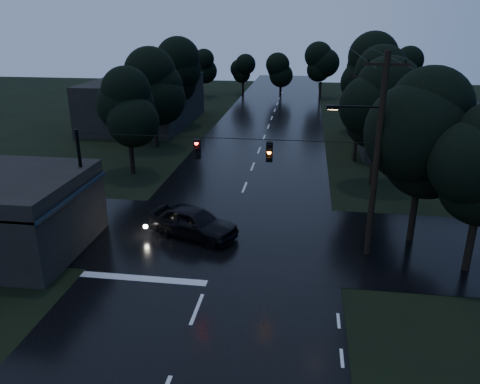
# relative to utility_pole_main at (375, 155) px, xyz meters

# --- Properties ---
(main_road) EXTENTS (12.00, 120.00, 0.02)m
(main_road) POSITION_rel_utility_pole_main_xyz_m (-7.41, 19.00, -5.26)
(main_road) COLOR black
(main_road) RESTS_ON ground
(cross_street) EXTENTS (60.00, 9.00, 0.02)m
(cross_street) POSITION_rel_utility_pole_main_xyz_m (-7.41, 1.00, -5.26)
(cross_street) COLOR black
(cross_street) RESTS_ON ground
(building_far_right) EXTENTS (10.00, 14.00, 4.40)m
(building_far_right) POSITION_rel_utility_pole_main_xyz_m (6.59, 23.00, -3.06)
(building_far_right) COLOR black
(building_far_right) RESTS_ON ground
(building_far_left) EXTENTS (10.00, 16.00, 5.00)m
(building_far_left) POSITION_rel_utility_pole_main_xyz_m (-21.41, 29.00, -2.76)
(building_far_left) COLOR black
(building_far_left) RESTS_ON ground
(utility_pole_main) EXTENTS (3.50, 0.30, 10.00)m
(utility_pole_main) POSITION_rel_utility_pole_main_xyz_m (0.00, 0.00, 0.00)
(utility_pole_main) COLOR black
(utility_pole_main) RESTS_ON ground
(utility_pole_far) EXTENTS (2.00, 0.30, 7.50)m
(utility_pole_far) POSITION_rel_utility_pole_main_xyz_m (0.89, 17.00, -1.38)
(utility_pole_far) COLOR black
(utility_pole_far) RESTS_ON ground
(anchor_pole_left) EXTENTS (0.18, 0.18, 6.00)m
(anchor_pole_left) POSITION_rel_utility_pole_main_xyz_m (-14.91, 0.00, -2.26)
(anchor_pole_left) COLOR black
(anchor_pole_left) RESTS_ON ground
(span_signals) EXTENTS (15.00, 0.37, 1.12)m
(span_signals) POSITION_rel_utility_pole_main_xyz_m (-6.85, -0.01, -0.01)
(span_signals) COLOR black
(span_signals) RESTS_ON ground
(tree_corner_near) EXTENTS (4.48, 4.48, 9.44)m
(tree_corner_near) POSITION_rel_utility_pole_main_xyz_m (2.59, 2.00, 0.74)
(tree_corner_near) COLOR black
(tree_corner_near) RESTS_ON ground
(tree_left_a) EXTENTS (3.92, 3.92, 8.26)m
(tree_left_a) POSITION_rel_utility_pole_main_xyz_m (-16.41, 11.00, -0.02)
(tree_left_a) COLOR black
(tree_left_a) RESTS_ON ground
(tree_left_b) EXTENTS (4.20, 4.20, 8.85)m
(tree_left_b) POSITION_rel_utility_pole_main_xyz_m (-17.01, 19.00, 0.36)
(tree_left_b) COLOR black
(tree_left_b) RESTS_ON ground
(tree_left_c) EXTENTS (4.48, 4.48, 9.44)m
(tree_left_c) POSITION_rel_utility_pole_main_xyz_m (-17.61, 29.00, 0.74)
(tree_left_c) COLOR black
(tree_left_c) RESTS_ON ground
(tree_right_a) EXTENTS (4.20, 4.20, 8.85)m
(tree_right_a) POSITION_rel_utility_pole_main_xyz_m (1.59, 11.00, 0.36)
(tree_right_a) COLOR black
(tree_right_a) RESTS_ON ground
(tree_right_b) EXTENTS (4.48, 4.48, 9.44)m
(tree_right_b) POSITION_rel_utility_pole_main_xyz_m (2.19, 19.00, 0.74)
(tree_right_b) COLOR black
(tree_right_b) RESTS_ON ground
(tree_right_c) EXTENTS (4.76, 4.76, 10.03)m
(tree_right_c) POSITION_rel_utility_pole_main_xyz_m (2.79, 29.00, 1.11)
(tree_right_c) COLOR black
(tree_right_c) RESTS_ON ground
(car) EXTENTS (5.42, 3.64, 1.71)m
(car) POSITION_rel_utility_pole_main_xyz_m (-9.14, 0.78, -4.40)
(car) COLOR black
(car) RESTS_ON ground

